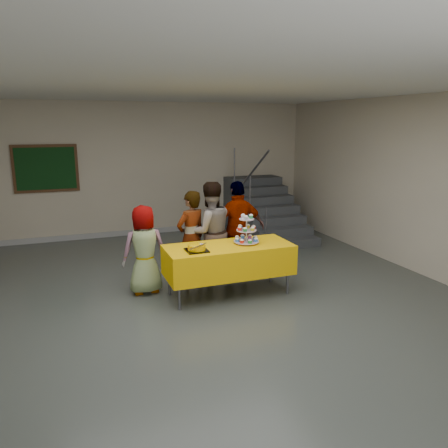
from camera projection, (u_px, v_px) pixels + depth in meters
The scene contains 10 objects.
room_shell at pixel (208, 157), 5.19m from camera, with size 10.00×10.04×3.02m.
bake_table at pixel (229, 259), 6.47m from camera, with size 1.88×0.78×0.77m.
cupcake_stand at pixel (246, 233), 6.51m from camera, with size 0.38×0.38×0.44m.
bear_cake at pixel (197, 247), 6.13m from camera, with size 0.32×0.36×0.12m.
schoolchild_a at pixel (144, 250), 6.54m from camera, with size 0.66×0.43×1.35m, color slate.
schoolchild_b at pixel (191, 238), 6.93m from camera, with size 0.55×0.36×1.51m, color slate.
schoolchild_c at pixel (210, 232), 7.05m from camera, with size 0.79×0.62×1.63m, color slate.
schoolchild_d at pixel (238, 229), 7.29m from camera, with size 0.94×0.39×1.61m, color slate.
staircase at pixel (262, 212), 10.23m from camera, with size 1.30×2.40×2.04m.
noticeboard at pixel (46, 169), 9.16m from camera, with size 1.30×0.05×1.00m.
Camera 1 is at (-1.64, -4.95, 2.52)m, focal length 35.00 mm.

